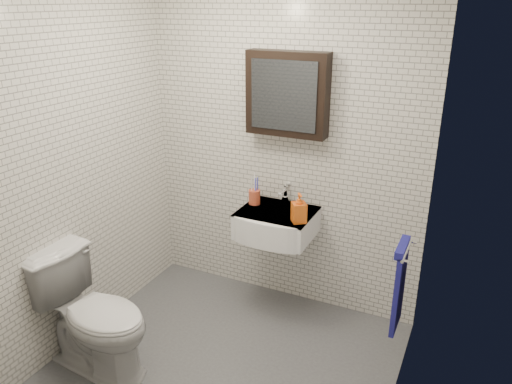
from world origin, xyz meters
TOP-DOWN VIEW (x-y plane):
  - ground at (0.00, 0.00)m, footprint 2.20×2.00m
  - room_shell at (0.00, 0.00)m, footprint 2.22×2.02m
  - washbasin at (0.05, 0.73)m, footprint 0.55×0.50m
  - faucet at (0.05, 0.93)m, footprint 0.06×0.20m
  - mirror_cabinet at (0.05, 0.93)m, footprint 0.60×0.15m
  - towel_rail at (1.04, 0.35)m, footprint 0.09×0.30m
  - toothbrush_cup at (-0.16, 0.83)m, footprint 0.11×0.11m
  - soap_bottle at (0.27, 0.66)m, footprint 0.14×0.14m
  - toilet at (-0.75, -0.37)m, footprint 0.85×0.54m

SIDE VIEW (x-z plane):
  - ground at x=0.00m, z-range 0.00..0.01m
  - toilet at x=-0.75m, z-range 0.00..0.83m
  - towel_rail at x=1.04m, z-range 0.43..1.01m
  - washbasin at x=0.05m, z-range 0.66..0.86m
  - toothbrush_cup at x=-0.16m, z-range 0.79..1.04m
  - faucet at x=0.05m, z-range 0.84..0.99m
  - soap_bottle at x=0.27m, z-range 0.85..1.07m
  - room_shell at x=0.00m, z-range 0.21..2.72m
  - mirror_cabinet at x=0.05m, z-range 1.40..2.00m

